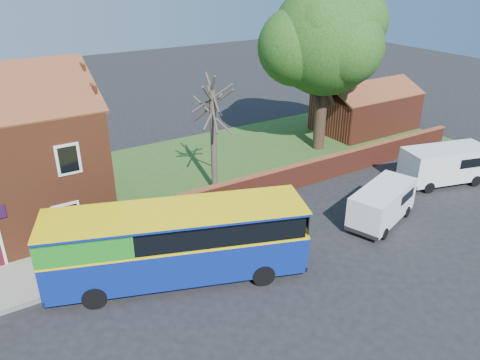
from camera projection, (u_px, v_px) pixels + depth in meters
ground at (206, 308)px, 19.04m from camera, size 120.00×120.00×0.00m
kerb at (5, 312)px, 18.74m from camera, size 18.00×0.15×0.14m
grass_strip at (277, 149)px, 35.25m from camera, size 26.00×12.00×0.04m
boundary_wall at (332, 166)px, 30.29m from camera, size 22.00×0.38×1.60m
outbuilding at (365, 110)px, 38.88m from camera, size 8.20×5.06×4.17m
bus at (169, 242)px, 20.05m from camera, size 11.39×6.35×3.37m
van_near at (382, 203)px, 24.91m from camera, size 5.01×3.27×2.05m
van_far at (445, 164)px, 29.36m from camera, size 5.73×3.48×2.35m
large_tree at (325, 42)px, 32.36m from camera, size 9.71×7.68×11.85m
bare_tree at (213, 136)px, 27.51m from camera, size 2.55×3.04×6.81m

